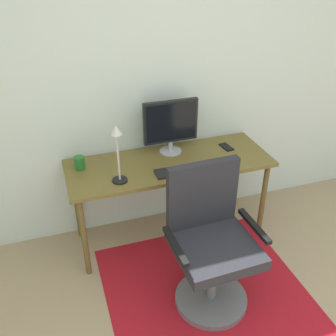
# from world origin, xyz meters

# --- Properties ---
(wall_back) EXTENTS (6.00, 0.10, 2.60)m
(wall_back) POSITION_xyz_m (0.00, 2.20, 1.30)
(wall_back) COLOR silver
(wall_back) RESTS_ON ground
(area_rug) EXTENTS (1.43, 1.34, 0.01)m
(area_rug) POSITION_xyz_m (0.05, 1.15, 0.00)
(area_rug) COLOR #A8141F
(area_rug) RESTS_ON ground
(desk) EXTENTS (1.61, 0.59, 0.74)m
(desk) POSITION_xyz_m (0.00, 1.84, 0.66)
(desk) COLOR brown
(desk) RESTS_ON ground
(monitor) EXTENTS (0.44, 0.18, 0.44)m
(monitor) POSITION_xyz_m (0.06, 1.99, 0.99)
(monitor) COLOR #B2B2B7
(monitor) RESTS_ON desk
(keyboard) EXTENTS (0.43, 0.13, 0.02)m
(keyboard) POSITION_xyz_m (0.05, 1.67, 0.75)
(keyboard) COLOR black
(keyboard) RESTS_ON desk
(computer_mouse) EXTENTS (0.06, 0.10, 0.03)m
(computer_mouse) POSITION_xyz_m (0.35, 1.68, 0.76)
(computer_mouse) COLOR black
(computer_mouse) RESTS_ON desk
(coffee_cup) EXTENTS (0.08, 0.08, 0.10)m
(coffee_cup) POSITION_xyz_m (-0.68, 1.95, 0.79)
(coffee_cup) COLOR #216626
(coffee_cup) RESTS_ON desk
(cell_phone) EXTENTS (0.09, 0.15, 0.01)m
(cell_phone) POSITION_xyz_m (0.53, 1.91, 0.75)
(cell_phone) COLOR black
(cell_phone) RESTS_ON desk
(desk_lamp) EXTENTS (0.11, 0.11, 0.43)m
(desk_lamp) POSITION_xyz_m (-0.43, 1.68, 1.02)
(desk_lamp) COLOR black
(desk_lamp) RESTS_ON desk
(office_chair) EXTENTS (0.61, 0.54, 1.03)m
(office_chair) POSITION_xyz_m (0.05, 1.12, 0.45)
(office_chair) COLOR slate
(office_chair) RESTS_ON ground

